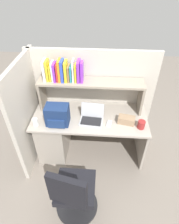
# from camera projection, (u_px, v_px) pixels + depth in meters

# --- Properties ---
(ground_plane) EXTENTS (8.00, 8.00, 0.00)m
(ground_plane) POSITION_uv_depth(u_px,v_px,m) (90.00, 150.00, 3.15)
(ground_plane) COLOR slate
(desk) EXTENTS (1.60, 0.70, 0.73)m
(desk) POSITION_uv_depth(u_px,v_px,m) (64.00, 131.00, 2.91)
(desk) COLOR #AAA093
(desk) RESTS_ON ground_plane
(cubicle_partition_rear) EXTENTS (1.84, 0.05, 1.55)m
(cubicle_partition_rear) POSITION_uv_depth(u_px,v_px,m) (91.00, 98.00, 2.95)
(cubicle_partition_rear) COLOR #BCB5A8
(cubicle_partition_rear) RESTS_ON ground_plane
(cubicle_partition_left) EXTENTS (0.05, 1.06, 1.55)m
(cubicle_partition_left) POSITION_uv_depth(u_px,v_px,m) (29.00, 113.00, 2.66)
(cubicle_partition_left) COLOR #BCB5A8
(cubicle_partition_left) RESTS_ON ground_plane
(overhead_hutch) EXTENTS (1.44, 0.28, 0.45)m
(overhead_hutch) POSITION_uv_depth(u_px,v_px,m) (91.00, 87.00, 2.62)
(overhead_hutch) COLOR gray
(overhead_hutch) RESTS_ON desk
(reference_books_on_shelf) EXTENTS (0.52, 0.18, 0.29)m
(reference_books_on_shelf) POSITION_uv_depth(u_px,v_px,m) (64.00, 71.00, 2.49)
(reference_books_on_shelf) COLOR white
(reference_books_on_shelf) RESTS_ON overhead_hutch
(laptop) EXTENTS (0.33, 0.28, 0.22)m
(laptop) POSITION_uv_depth(u_px,v_px,m) (92.00, 117.00, 2.60)
(laptop) COLOR #B7BABF
(laptop) RESTS_ON desk
(backpack) EXTENTS (0.30, 0.23, 0.28)m
(backpack) POSITION_uv_depth(u_px,v_px,m) (57.00, 115.00, 2.49)
(backpack) COLOR navy
(backpack) RESTS_ON desk
(computer_mouse) EXTENTS (0.08, 0.12, 0.03)m
(computer_mouse) POSITION_uv_depth(u_px,v_px,m) (109.00, 124.00, 2.55)
(computer_mouse) COLOR silver
(computer_mouse) RESTS_ON desk
(paper_cup) EXTENTS (0.08, 0.08, 0.11)m
(paper_cup) POSITION_uv_depth(u_px,v_px,m) (35.00, 122.00, 2.51)
(paper_cup) COLOR white
(paper_cup) RESTS_ON desk
(tissue_box) EXTENTS (0.24, 0.16, 0.10)m
(tissue_box) POSITION_uv_depth(u_px,v_px,m) (126.00, 120.00, 2.55)
(tissue_box) COLOR #9E7F60
(tissue_box) RESTS_ON desk
(snack_canister) EXTENTS (0.10, 0.10, 0.11)m
(snack_canister) POSITION_uv_depth(u_px,v_px,m) (141.00, 125.00, 2.47)
(snack_canister) COLOR maroon
(snack_canister) RESTS_ON desk
(office_chair) EXTENTS (0.52, 0.53, 0.93)m
(office_chair) POSITION_uv_depth(u_px,v_px,m) (74.00, 194.00, 2.15)
(office_chair) COLOR black
(office_chair) RESTS_ON ground_plane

